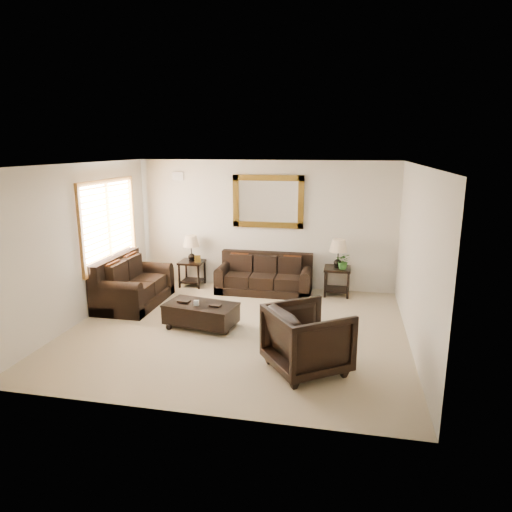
% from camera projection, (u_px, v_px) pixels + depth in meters
% --- Properties ---
extents(room, '(5.51, 5.01, 2.71)m').
position_uv_depth(room, '(236.00, 250.00, 7.28)').
color(room, gray).
rests_on(room, ground).
extents(window, '(0.07, 1.96, 1.66)m').
position_uv_depth(window, '(109.00, 223.00, 8.62)').
color(window, white).
rests_on(window, room).
extents(mirror, '(1.50, 0.06, 1.10)m').
position_uv_depth(mirror, '(268.00, 202.00, 9.50)').
color(mirror, '#543710').
rests_on(mirror, room).
extents(air_vent, '(0.25, 0.02, 0.18)m').
position_uv_depth(air_vent, '(178.00, 176.00, 9.78)').
color(air_vent, '#999999').
rests_on(air_vent, room).
extents(sofa, '(1.94, 0.84, 0.79)m').
position_uv_depth(sofa, '(265.00, 278.00, 9.53)').
color(sofa, black).
rests_on(sofa, room).
extents(loveseat, '(0.98, 1.65, 0.93)m').
position_uv_depth(loveseat, '(131.00, 287.00, 8.77)').
color(loveseat, black).
rests_on(loveseat, room).
extents(end_table_left, '(0.51, 0.51, 1.11)m').
position_uv_depth(end_table_left, '(192.00, 253.00, 9.83)').
color(end_table_left, black).
rests_on(end_table_left, room).
extents(end_table_right, '(0.53, 0.53, 1.16)m').
position_uv_depth(end_table_right, '(338.00, 259.00, 9.21)').
color(end_table_right, black).
rests_on(end_table_right, room).
extents(coffee_table, '(1.28, 0.83, 0.50)m').
position_uv_depth(coffee_table, '(201.00, 312.00, 7.66)').
color(coffee_table, black).
rests_on(coffee_table, room).
extents(armchair, '(1.29, 1.30, 0.99)m').
position_uv_depth(armchair, '(307.00, 336.00, 6.11)').
color(armchair, black).
rests_on(armchair, floor).
extents(potted_plant, '(0.33, 0.36, 0.26)m').
position_uv_depth(potted_plant, '(343.00, 263.00, 9.11)').
color(potted_plant, '#2D6021').
rests_on(potted_plant, end_table_right).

